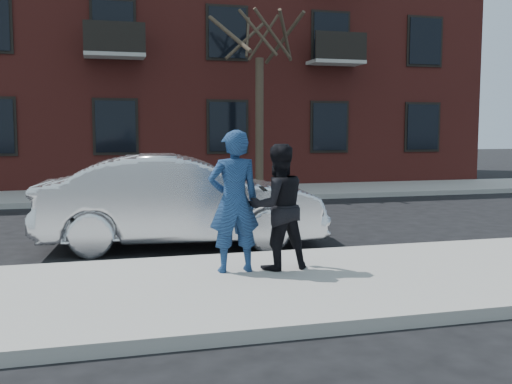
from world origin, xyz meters
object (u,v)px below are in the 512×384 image
object	(u,v)px
silver_sedan	(182,201)
man_peacoat	(278,207)
man_hoodie	(234,201)
street_tree	(260,20)

from	to	relation	value
silver_sedan	man_peacoat	bearing A→B (deg)	-154.46
man_hoodie	street_tree	bearing A→B (deg)	-108.30
man_hoodie	man_peacoat	xyz separation A→B (m)	(0.63, 0.00, -0.10)
street_tree	silver_sedan	bearing A→B (deg)	-114.71
silver_sedan	man_hoodie	bearing A→B (deg)	-167.09
street_tree	silver_sedan	size ratio (longest dim) A/B	1.36
silver_sedan	man_peacoat	distance (m)	2.86
street_tree	silver_sedan	xyz separation A→B (m)	(-3.64, -7.91, -4.70)
street_tree	man_peacoat	size ratio (longest dim) A/B	3.89
silver_sedan	man_hoodie	distance (m)	2.73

